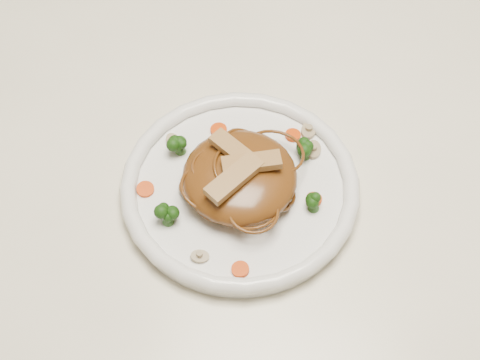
# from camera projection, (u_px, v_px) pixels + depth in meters

# --- Properties ---
(table) EXTENTS (1.20, 0.80, 0.75)m
(table) POSITION_uv_depth(u_px,v_px,m) (290.00, 198.00, 0.97)
(table) COLOR white
(table) RESTS_ON ground
(plate) EXTENTS (0.36, 0.36, 0.02)m
(plate) POSITION_uv_depth(u_px,v_px,m) (240.00, 190.00, 0.85)
(plate) COLOR white
(plate) RESTS_ON table
(noodle_mound) EXTENTS (0.14, 0.14, 0.04)m
(noodle_mound) POSITION_uv_depth(u_px,v_px,m) (240.00, 177.00, 0.83)
(noodle_mound) COLOR brown
(noodle_mound) RESTS_ON plate
(chicken_a) EXTENTS (0.07, 0.04, 0.01)m
(chicken_a) POSITION_uv_depth(u_px,v_px,m) (252.00, 163.00, 0.80)
(chicken_a) COLOR #AA8550
(chicken_a) RESTS_ON noodle_mound
(chicken_b) EXTENTS (0.07, 0.05, 0.01)m
(chicken_b) POSITION_uv_depth(u_px,v_px,m) (234.00, 150.00, 0.81)
(chicken_b) COLOR #AA8550
(chicken_b) RESTS_ON noodle_mound
(chicken_c) EXTENTS (0.06, 0.08, 0.01)m
(chicken_c) POSITION_uv_depth(u_px,v_px,m) (234.00, 178.00, 0.79)
(chicken_c) COLOR #AA8550
(chicken_c) RESTS_ON noodle_mound
(broccoli_0) EXTENTS (0.03, 0.03, 0.03)m
(broccoli_0) POSITION_uv_depth(u_px,v_px,m) (306.00, 150.00, 0.86)
(broccoli_0) COLOR #1C460E
(broccoli_0) RESTS_ON plate
(broccoli_1) EXTENTS (0.04, 0.04, 0.03)m
(broccoli_1) POSITION_uv_depth(u_px,v_px,m) (180.00, 143.00, 0.86)
(broccoli_1) COLOR #1C460E
(broccoli_1) RESTS_ON plate
(broccoli_2) EXTENTS (0.03, 0.03, 0.03)m
(broccoli_2) POSITION_uv_depth(u_px,v_px,m) (167.00, 214.00, 0.80)
(broccoli_2) COLOR #1C460E
(broccoli_2) RESTS_ON plate
(broccoli_3) EXTENTS (0.03, 0.03, 0.03)m
(broccoli_3) POSITION_uv_depth(u_px,v_px,m) (314.00, 202.00, 0.82)
(broccoli_3) COLOR #1C460E
(broccoli_3) RESTS_ON plate
(carrot_0) EXTENTS (0.02, 0.02, 0.00)m
(carrot_0) POSITION_uv_depth(u_px,v_px,m) (293.00, 135.00, 0.89)
(carrot_0) COLOR #E83D08
(carrot_0) RESTS_ON plate
(carrot_1) EXTENTS (0.02, 0.02, 0.00)m
(carrot_1) POSITION_uv_depth(u_px,v_px,m) (145.00, 189.00, 0.84)
(carrot_1) COLOR #E83D08
(carrot_1) RESTS_ON plate
(carrot_2) EXTENTS (0.02, 0.02, 0.00)m
(carrot_2) POSITION_uv_depth(u_px,v_px,m) (314.00, 199.00, 0.83)
(carrot_2) COLOR #E83D08
(carrot_2) RESTS_ON plate
(carrot_3) EXTENTS (0.03, 0.03, 0.00)m
(carrot_3) POSITION_uv_depth(u_px,v_px,m) (219.00, 130.00, 0.89)
(carrot_3) COLOR #E83D08
(carrot_3) RESTS_ON plate
(carrot_4) EXTENTS (0.03, 0.03, 0.00)m
(carrot_4) POSITION_uv_depth(u_px,v_px,m) (240.00, 269.00, 0.78)
(carrot_4) COLOR #E83D08
(carrot_4) RESTS_ON plate
(mushroom_0) EXTENTS (0.03, 0.03, 0.01)m
(mushroom_0) POSITION_uv_depth(u_px,v_px,m) (200.00, 256.00, 0.79)
(mushroom_0) COLOR tan
(mushroom_0) RESTS_ON plate
(mushroom_1) EXTENTS (0.03, 0.03, 0.01)m
(mushroom_1) POSITION_uv_depth(u_px,v_px,m) (313.00, 150.00, 0.87)
(mushroom_1) COLOR tan
(mushroom_1) RESTS_ON plate
(mushroom_2) EXTENTS (0.03, 0.03, 0.01)m
(mushroom_2) POSITION_uv_depth(u_px,v_px,m) (174.00, 141.00, 0.88)
(mushroom_2) COLOR tan
(mushroom_2) RESTS_ON plate
(mushroom_3) EXTENTS (0.03, 0.03, 0.01)m
(mushroom_3) POSITION_uv_depth(u_px,v_px,m) (309.00, 131.00, 0.89)
(mushroom_3) COLOR tan
(mushroom_3) RESTS_ON plate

